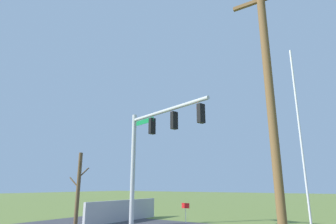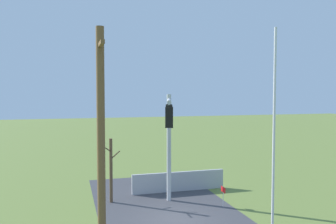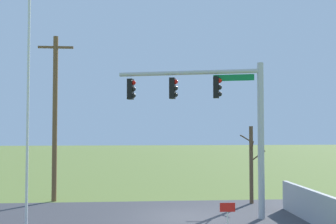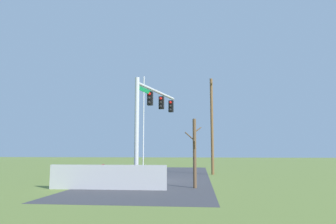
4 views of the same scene
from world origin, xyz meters
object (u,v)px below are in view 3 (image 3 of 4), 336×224
Objects in this scene: bare_tree at (251,164)px; open_sign at (228,212)px; signal_mast at (217,108)px; utility_pole at (55,115)px; flagpole at (28,109)px.

open_sign is (-2.74, -6.39, -1.17)m from bare_tree.
utility_pole is (-7.99, 4.56, -0.18)m from signal_mast.
flagpole reaches higher than open_sign.
signal_mast is 0.76× the size of utility_pole.
flagpole is at bearing -87.99° from utility_pole.
utility_pole reaches higher than open_sign.
utility_pole reaches higher than signal_mast.
open_sign is (7.69, -7.88, -3.74)m from utility_pole.
utility_pole is 7.34× the size of open_sign.
bare_tree is 3.31× the size of open_sign.
signal_mast is 7.99m from flagpole.
utility_pole is at bearing 171.88° from bare_tree.
utility_pole is 10.84m from bare_tree.
flagpole reaches higher than bare_tree.
bare_tree is (10.20, 4.94, -2.57)m from flagpole.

